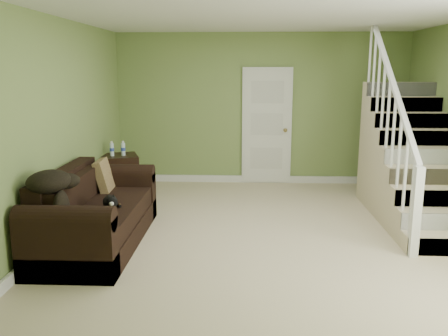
# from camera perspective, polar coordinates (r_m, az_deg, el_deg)

# --- Properties ---
(floor) EXTENTS (5.00, 5.50, 0.01)m
(floor) POSITION_cam_1_polar(r_m,az_deg,el_deg) (5.90, 5.17, -7.99)
(floor) COLOR beige
(floor) RESTS_ON ground
(ceiling) EXTENTS (5.00, 5.50, 0.01)m
(ceiling) POSITION_cam_1_polar(r_m,az_deg,el_deg) (5.58, 5.70, 18.00)
(ceiling) COLOR white
(ceiling) RESTS_ON wall_back
(wall_back) EXTENTS (5.00, 0.04, 2.60)m
(wall_back) POSITION_cam_1_polar(r_m,az_deg,el_deg) (8.32, 4.50, 7.05)
(wall_back) COLOR #78924F
(wall_back) RESTS_ON floor
(wall_front) EXTENTS (5.00, 0.04, 2.60)m
(wall_front) POSITION_cam_1_polar(r_m,az_deg,el_deg) (2.89, 8.06, -2.34)
(wall_front) COLOR #78924F
(wall_front) RESTS_ON floor
(wall_left) EXTENTS (0.04, 5.50, 2.60)m
(wall_left) POSITION_cam_1_polar(r_m,az_deg,el_deg) (6.01, -19.21, 4.53)
(wall_left) COLOR #78924F
(wall_left) RESTS_ON floor
(baseboard_back) EXTENTS (5.00, 0.04, 0.12)m
(baseboard_back) POSITION_cam_1_polar(r_m,az_deg,el_deg) (8.49, 4.37, -1.33)
(baseboard_back) COLOR white
(baseboard_back) RESTS_ON floor
(baseboard_left) EXTENTS (0.04, 5.50, 0.12)m
(baseboard_left) POSITION_cam_1_polar(r_m,az_deg,el_deg) (6.27, -18.18, -6.77)
(baseboard_left) COLOR white
(baseboard_left) RESTS_ON floor
(door) EXTENTS (0.86, 0.12, 2.02)m
(door) POSITION_cam_1_polar(r_m,az_deg,el_deg) (8.31, 5.17, 4.99)
(door) COLOR white
(door) RESTS_ON floor
(staircase) EXTENTS (1.00, 2.51, 2.82)m
(staircase) POSITION_cam_1_polar(r_m,az_deg,el_deg) (7.03, 21.39, -0.09)
(staircase) COLOR beige
(staircase) RESTS_ON floor
(sofa) EXTENTS (0.95, 2.19, 0.87)m
(sofa) POSITION_cam_1_polar(r_m,az_deg,el_deg) (5.70, -15.40, -5.60)
(sofa) COLOR black
(sofa) RESTS_ON floor
(side_table) EXTENTS (0.71, 0.71, 0.89)m
(side_table) POSITION_cam_1_polar(r_m,az_deg,el_deg) (7.68, -12.42, -0.88)
(side_table) COLOR black
(side_table) RESTS_ON floor
(cat) EXTENTS (0.28, 0.43, 0.21)m
(cat) POSITION_cam_1_polar(r_m,az_deg,el_deg) (5.40, -13.58, -4.04)
(cat) COLOR black
(cat) RESTS_ON sofa
(banana) EXTENTS (0.15, 0.21, 0.06)m
(banana) POSITION_cam_1_polar(r_m,az_deg,el_deg) (5.39, -13.17, -4.64)
(banana) COLOR gold
(banana) RESTS_ON sofa
(throw_pillow) EXTENTS (0.22, 0.42, 0.42)m
(throw_pillow) POSITION_cam_1_polar(r_m,az_deg,el_deg) (6.24, -14.23, -0.89)
(throw_pillow) COLOR #462F1C
(throw_pillow) RESTS_ON sofa
(throw_blanket) EXTENTS (0.49, 0.60, 0.22)m
(throw_blanket) POSITION_cam_1_polar(r_m,az_deg,el_deg) (5.04, -20.33, -1.53)
(throw_blanket) COLOR black
(throw_blanket) RESTS_ON sofa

